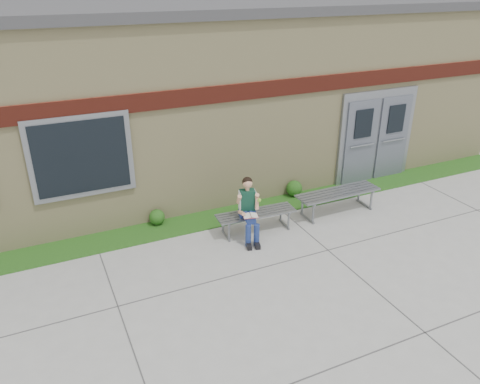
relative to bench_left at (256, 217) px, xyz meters
name	(u,v)px	position (x,y,z in m)	size (l,w,h in m)	color
ground	(297,277)	(-0.08, -1.76, -0.33)	(80.00, 80.00, 0.00)	#9E9E99
grass_strip	(236,214)	(-0.08, 0.84, -0.32)	(16.00, 0.80, 0.02)	#204A13
school_building	(182,88)	(-0.08, 4.23, 1.78)	(16.20, 6.22, 4.20)	beige
bench_left	(256,217)	(0.00, 0.00, 0.00)	(1.66, 0.55, 0.42)	gray
bench_right	(338,196)	(2.00, 0.00, 0.06)	(1.92, 0.55, 0.50)	gray
girl	(249,208)	(-0.26, -0.19, 0.33)	(0.48, 0.80, 1.26)	navy
shrub_mid	(157,217)	(-1.77, 1.09, -0.14)	(0.33, 0.33, 0.33)	#204A13
shrub_east	(294,188)	(1.56, 1.09, -0.12)	(0.38, 0.38, 0.38)	#204A13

